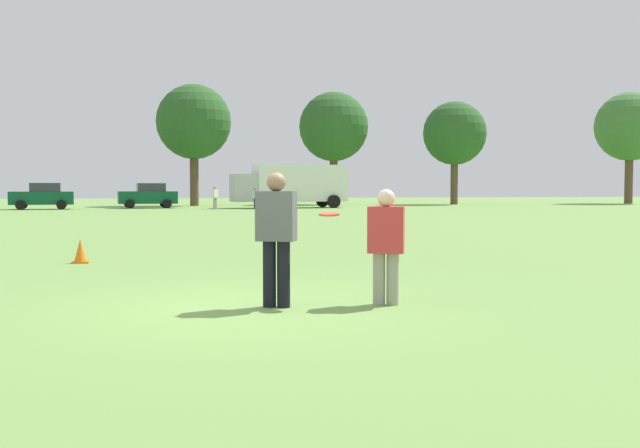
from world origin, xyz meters
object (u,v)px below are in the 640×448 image
at_px(traffic_cone, 80,251).
at_px(parked_car_mid_right, 43,196).
at_px(box_truck, 292,184).
at_px(frisbee, 329,214).
at_px(parked_car_near_right, 148,195).
at_px(player_thrower, 276,232).
at_px(bystander_field_marshal, 255,197).
at_px(player_defender, 386,241).
at_px(bystander_sideline_watcher, 215,196).

height_order(traffic_cone, parked_car_mid_right, parked_car_mid_right).
relative_size(traffic_cone, box_truck, 0.06).
bearing_deg(frisbee, parked_car_near_right, 92.05).
distance_m(player_thrower, bystander_field_marshal, 42.15).
distance_m(player_defender, bystander_sideline_watcher, 42.34).
relative_size(box_truck, bystander_sideline_watcher, 5.39).
relative_size(frisbee, traffic_cone, 0.57).
xyz_separation_m(frisbee, bystander_sideline_watcher, (2.75, 42.16, -0.25)).
relative_size(player_thrower, bystander_field_marshal, 1.10).
bearing_deg(bystander_field_marshal, parked_car_near_right, 145.45).
height_order(frisbee, bystander_field_marshal, bystander_field_marshal).
bearing_deg(traffic_cone, box_truck, 72.49).
bearing_deg(player_defender, player_thrower, 174.22).
distance_m(parked_car_mid_right, bystander_sideline_watcher, 11.94).
relative_size(frisbee, parked_car_near_right, 0.06).
distance_m(frisbee, parked_car_mid_right, 46.04).
bearing_deg(parked_car_mid_right, bystander_sideline_watcher, -14.69).
height_order(box_truck, bystander_field_marshal, box_truck).
xyz_separation_m(player_defender, box_truck, (7.98, 45.01, 0.93)).
xyz_separation_m(player_thrower, parked_car_near_right, (-0.99, 46.62, -0.02)).
height_order(frisbee, bystander_sideline_watcher, bystander_sideline_watcher).
bearing_deg(parked_car_near_right, bystander_field_marshal, -34.55).
xyz_separation_m(frisbee, parked_car_near_right, (-1.67, 46.63, -0.23)).
height_order(parked_car_near_right, bystander_field_marshal, parked_car_near_right).
bearing_deg(traffic_cone, parked_car_near_right, 87.43).
xyz_separation_m(frisbee, parked_car_mid_right, (-8.80, 45.19, -0.23)).
relative_size(player_thrower, parked_car_near_right, 0.39).
relative_size(parked_car_mid_right, bystander_sideline_watcher, 2.69).
relative_size(box_truck, bystander_field_marshal, 5.67).
bearing_deg(parked_car_near_right, box_truck, -9.61).
xyz_separation_m(player_thrower, player_defender, (1.39, -0.14, -0.13)).
xyz_separation_m(parked_car_mid_right, box_truck, (17.49, -0.31, 0.83)).
relative_size(parked_car_mid_right, bystander_field_marshal, 2.83).
bearing_deg(box_truck, bystander_sideline_watcher, -155.43).
bearing_deg(parked_car_near_right, player_defender, -87.09).
bearing_deg(frisbee, parked_car_mid_right, 101.02).
bearing_deg(traffic_cone, bystander_sideline_watcher, 80.15).
bearing_deg(traffic_cone, bystander_field_marshal, 75.81).
bearing_deg(parked_car_near_right, frisbee, -87.95).
xyz_separation_m(player_defender, bystander_field_marshal, (4.76, 41.84, 0.04)).
distance_m(traffic_cone, bystander_sideline_watcher, 36.39).
distance_m(frisbee, bystander_sideline_watcher, 42.25).
bearing_deg(player_thrower, bystander_field_marshal, 81.61).
bearing_deg(box_truck, frisbee, -100.96).
bearing_deg(bystander_sideline_watcher, parked_car_mid_right, 165.31).
bearing_deg(parked_car_near_right, bystander_sideline_watcher, -45.36).
xyz_separation_m(player_defender, traffic_cone, (-4.19, 6.44, -0.59)).
distance_m(frisbee, bystander_field_marshal, 42.07).
xyz_separation_m(player_thrower, parked_car_mid_right, (-8.13, 45.18, -0.02)).
height_order(traffic_cone, bystander_field_marshal, bystander_field_marshal).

